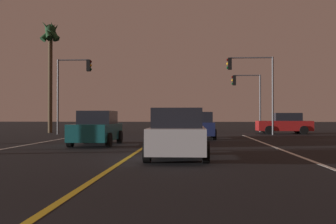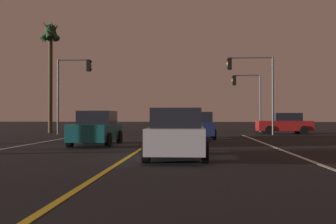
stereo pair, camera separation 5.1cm
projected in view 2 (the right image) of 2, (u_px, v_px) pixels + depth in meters
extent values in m
cube|color=silver|center=(315.00, 162.00, 12.05)|extent=(0.16, 34.61, 0.01)
cube|color=gold|center=(122.00, 161.00, 12.44)|extent=(0.16, 34.61, 0.01)
cylinder|color=black|center=(185.00, 132.00, 26.32)|extent=(0.22, 0.68, 0.68)
cylinder|color=black|center=(212.00, 132.00, 26.21)|extent=(0.22, 0.68, 0.68)
cylinder|color=black|center=(185.00, 134.00, 23.63)|extent=(0.22, 0.68, 0.68)
cylinder|color=black|center=(214.00, 134.00, 23.52)|extent=(0.22, 0.68, 0.68)
cube|color=navy|center=(199.00, 128.00, 24.92)|extent=(1.80, 4.30, 0.80)
cube|color=black|center=(199.00, 117.00, 24.68)|extent=(1.60, 2.10, 0.64)
cube|color=red|center=(189.00, 128.00, 22.87)|extent=(0.24, 0.08, 0.16)
cube|color=red|center=(210.00, 128.00, 22.79)|extent=(0.24, 0.08, 0.16)
cylinder|color=black|center=(155.00, 145.00, 14.66)|extent=(0.22, 0.68, 0.68)
cylinder|color=black|center=(203.00, 145.00, 14.55)|extent=(0.22, 0.68, 0.68)
cylinder|color=black|center=(146.00, 152.00, 11.97)|extent=(0.22, 0.68, 0.68)
cylinder|color=black|center=(205.00, 152.00, 11.86)|extent=(0.22, 0.68, 0.68)
cube|color=#B7BABF|center=(177.00, 139.00, 13.26)|extent=(1.80, 4.30, 0.80)
cube|color=black|center=(177.00, 118.00, 13.02)|extent=(1.60, 2.10, 0.64)
cube|color=red|center=(153.00, 140.00, 11.21)|extent=(0.24, 0.08, 0.16)
cube|color=red|center=(195.00, 140.00, 11.13)|extent=(0.24, 0.08, 0.16)
cylinder|color=black|center=(269.00, 130.00, 30.82)|extent=(0.68, 0.22, 0.68)
cylinder|color=black|center=(265.00, 129.00, 32.62)|extent=(0.68, 0.22, 0.68)
cylinder|color=black|center=(304.00, 130.00, 30.65)|extent=(0.68, 0.22, 0.68)
cylinder|color=black|center=(298.00, 129.00, 32.45)|extent=(0.68, 0.22, 0.68)
cube|color=maroon|center=(284.00, 126.00, 31.64)|extent=(4.30, 1.80, 0.80)
cube|color=black|center=(287.00, 117.00, 31.63)|extent=(2.10, 1.60, 0.64)
cube|color=red|center=(313.00, 125.00, 30.91)|extent=(0.08, 0.24, 0.16)
cube|color=red|center=(308.00, 124.00, 32.11)|extent=(0.08, 0.24, 0.16)
cylinder|color=black|center=(108.00, 140.00, 17.87)|extent=(0.22, 0.68, 0.68)
cylinder|color=black|center=(70.00, 140.00, 17.98)|extent=(0.22, 0.68, 0.68)
cylinder|color=black|center=(119.00, 137.00, 20.56)|extent=(0.22, 0.68, 0.68)
cylinder|color=black|center=(86.00, 137.00, 20.67)|extent=(0.22, 0.68, 0.68)
cube|color=#145156|center=(96.00, 132.00, 19.27)|extent=(1.80, 4.30, 0.80)
cube|color=black|center=(98.00, 117.00, 19.53)|extent=(1.60, 2.10, 0.64)
cube|color=red|center=(117.00, 129.00, 21.33)|extent=(0.24, 0.08, 0.16)
cube|color=red|center=(95.00, 128.00, 21.41)|extent=(0.24, 0.08, 0.16)
cylinder|color=#4C4C51|center=(273.00, 96.00, 29.71)|extent=(0.14, 0.14, 5.98)
cylinder|color=#4C4C51|center=(251.00, 58.00, 29.84)|extent=(3.26, 0.10, 0.10)
cube|color=black|center=(230.00, 64.00, 29.94)|extent=(0.28, 0.36, 0.90)
sphere|color=#3A0605|center=(228.00, 60.00, 29.95)|extent=(0.20, 0.20, 0.20)
sphere|color=orange|center=(228.00, 64.00, 29.95)|extent=(0.20, 0.20, 0.20)
sphere|color=#063816|center=(228.00, 68.00, 29.95)|extent=(0.20, 0.20, 0.20)
cylinder|color=#4C4C51|center=(58.00, 97.00, 30.76)|extent=(0.14, 0.14, 5.92)
cylinder|color=#4C4C51|center=(73.00, 60.00, 30.72)|extent=(2.46, 0.10, 0.10)
cube|color=black|center=(89.00, 66.00, 30.64)|extent=(0.28, 0.36, 0.90)
sphere|color=#3A0605|center=(91.00, 62.00, 30.63)|extent=(0.20, 0.20, 0.20)
sphere|color=orange|center=(91.00, 66.00, 30.63)|extent=(0.20, 0.20, 0.20)
sphere|color=#063816|center=(91.00, 69.00, 30.62)|extent=(0.20, 0.20, 0.20)
cylinder|color=#4C4C51|center=(260.00, 103.00, 35.19)|extent=(0.14, 0.14, 5.20)
cylinder|color=#4C4C51|center=(247.00, 75.00, 35.29)|extent=(2.32, 0.10, 0.10)
cube|color=black|center=(234.00, 80.00, 35.36)|extent=(0.28, 0.36, 0.90)
sphere|color=#3A0605|center=(233.00, 77.00, 35.37)|extent=(0.20, 0.20, 0.20)
sphere|color=orange|center=(233.00, 80.00, 35.37)|extent=(0.20, 0.20, 0.20)
sphere|color=#063816|center=(233.00, 84.00, 35.37)|extent=(0.20, 0.20, 0.20)
cylinder|color=#473826|center=(50.00, 83.00, 33.53)|extent=(0.36, 0.36, 8.67)
sphere|color=#19381E|center=(51.00, 30.00, 33.58)|extent=(0.90, 0.90, 0.90)
cone|color=#19381E|center=(54.00, 31.00, 33.53)|extent=(0.72, 1.48, 1.72)
cone|color=#19381E|center=(53.00, 32.00, 33.83)|extent=(1.70, 1.33, 1.57)
cone|color=#19381E|center=(49.00, 32.00, 33.82)|extent=(1.57, 1.47, 1.86)
cone|color=#19381E|center=(47.00, 31.00, 33.40)|extent=(1.50, 1.60, 1.81)
cone|color=#19381E|center=(50.00, 30.00, 33.28)|extent=(1.79, 0.81, 1.87)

